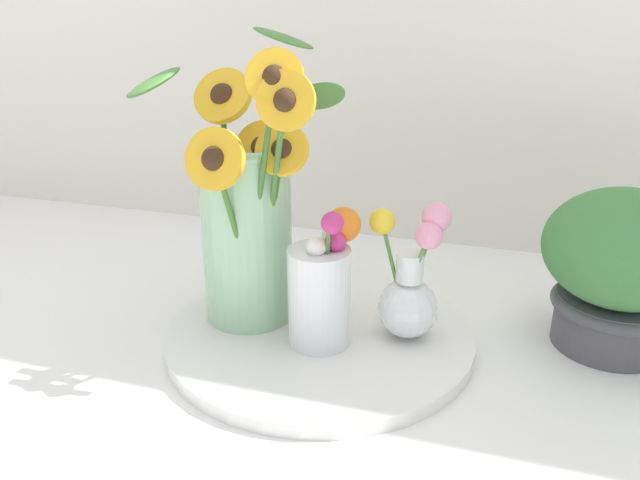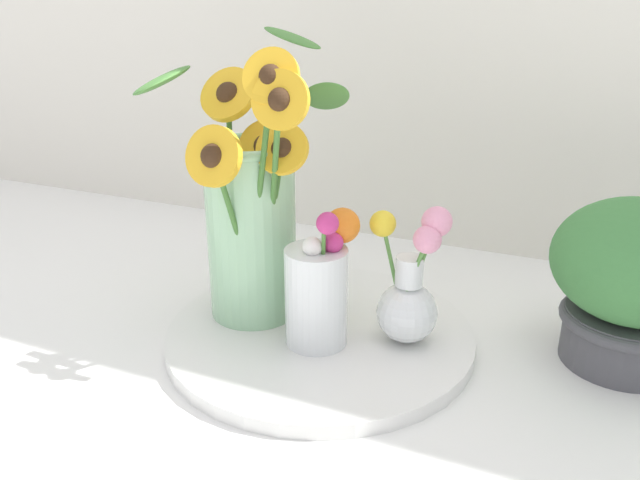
{
  "view_description": "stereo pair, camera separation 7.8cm",
  "coord_description": "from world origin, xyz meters",
  "views": [
    {
      "loc": [
        0.19,
        -0.64,
        0.43
      ],
      "look_at": [
        -0.02,
        0.06,
        0.14
      ],
      "focal_mm": 35.0,
      "sensor_mm": 36.0,
      "label": 1
    },
    {
      "loc": [
        0.27,
        -0.61,
        0.43
      ],
      "look_at": [
        -0.02,
        0.06,
        0.14
      ],
      "focal_mm": 35.0,
      "sensor_mm": 36.0,
      "label": 2
    }
  ],
  "objects": [
    {
      "name": "serving_tray",
      "position": [
        -0.02,
        0.06,
        0.01
      ],
      "size": [
        0.4,
        0.4,
        0.02
      ],
      "color": "white",
      "rests_on": "ground_plane"
    },
    {
      "name": "potted_plant",
      "position": [
        0.34,
        0.16,
        0.11
      ],
      "size": [
        0.2,
        0.2,
        0.21
      ],
      "color": "#4C4C51",
      "rests_on": "ground_plane"
    },
    {
      "name": "vase_small_center",
      "position": [
        -0.01,
        0.03,
        0.1
      ],
      "size": [
        0.08,
        0.09,
        0.18
      ],
      "color": "white",
      "rests_on": "serving_tray"
    },
    {
      "name": "ground_plane",
      "position": [
        0.0,
        0.0,
        0.0
      ],
      "size": [
        6.0,
        6.0,
        0.0
      ],
      "primitive_type": "plane",
      "color": "white"
    },
    {
      "name": "vase_bulb_right",
      "position": [
        0.09,
        0.07,
        0.08
      ],
      "size": [
        0.1,
        0.08,
        0.18
      ],
      "color": "white",
      "rests_on": "serving_tray"
    },
    {
      "name": "mason_jar_sunflowers",
      "position": [
        -0.12,
        0.06,
        0.17
      ],
      "size": [
        0.29,
        0.23,
        0.38
      ],
      "color": "#99CC9E",
      "rests_on": "serving_tray"
    }
  ]
}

